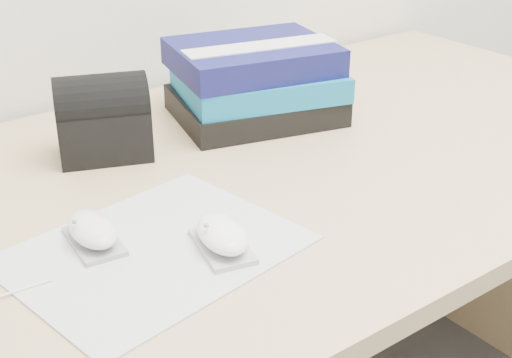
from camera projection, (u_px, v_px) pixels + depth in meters
desk at (233, 273)px, 1.24m from camera, size 1.60×0.80×0.73m
mousepad at (154, 250)px, 0.87m from camera, size 0.37×0.31×0.00m
mouse_rear at (93, 231)px, 0.87m from camera, size 0.06×0.10×0.04m
mouse_front at (222, 235)px, 0.86m from camera, size 0.08×0.11×0.04m
book_stack at (255, 81)px, 1.24m from camera, size 0.32×0.28×0.14m
pouch at (103, 117)px, 1.09m from camera, size 0.16×0.14×0.13m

